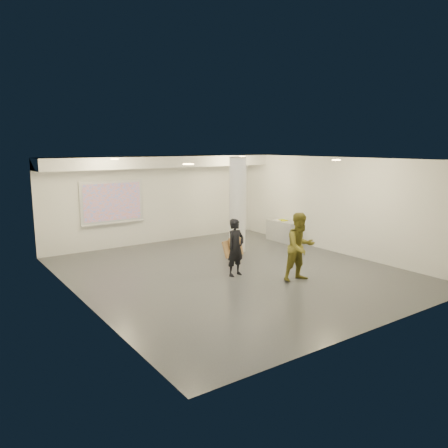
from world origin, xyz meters
TOP-DOWN VIEW (x-y plane):
  - floor at (0.00, 0.00)m, footprint 8.00×9.00m
  - ceiling at (0.00, 0.00)m, footprint 8.00×9.00m
  - wall_back at (0.00, 4.50)m, footprint 8.00×0.01m
  - wall_front at (0.00, -4.50)m, footprint 8.00×0.01m
  - wall_left at (-4.00, 0.00)m, footprint 0.01×9.00m
  - wall_right at (4.00, 0.00)m, footprint 0.01×9.00m
  - soffit_band at (0.00, 3.95)m, footprint 8.00×1.10m
  - downlight_nw at (-2.20, 2.50)m, footprint 0.22×0.22m
  - downlight_ne at (2.20, 2.50)m, footprint 0.22×0.22m
  - downlight_sw at (-2.20, -1.50)m, footprint 0.22×0.22m
  - downlight_se at (2.20, -1.50)m, footprint 0.22×0.22m
  - column at (1.50, 1.80)m, footprint 0.52×0.52m
  - projection_screen at (-1.60, 4.45)m, footprint 2.10×0.13m
  - credenza at (3.72, 2.07)m, footprint 0.54×1.26m
  - papers_stack at (3.71, 2.29)m, footprint 0.30×0.35m
  - postit_pad at (3.76, 2.13)m, footprint 0.24×0.31m
  - cardboard_back at (1.12, 1.36)m, footprint 0.57×0.32m
  - cardboard_front at (0.84, 1.37)m, footprint 0.51×0.35m
  - woman at (-0.12, -0.31)m, footprint 0.60×0.45m
  - man at (0.95, -1.56)m, footprint 0.91×0.74m

SIDE VIEW (x-z plane):
  - floor at x=0.00m, z-range -0.01..0.01m
  - cardboard_front at x=0.84m, z-range 0.00..0.51m
  - cardboard_back at x=1.12m, z-range 0.00..0.59m
  - credenza at x=3.72m, z-range 0.00..0.73m
  - papers_stack at x=3.71m, z-range 0.73..0.75m
  - postit_pad at x=3.76m, z-range 0.73..0.76m
  - woman at x=-0.12m, z-range 0.00..1.50m
  - man at x=0.95m, z-range 0.00..1.72m
  - wall_back at x=0.00m, z-range 0.00..3.00m
  - wall_front at x=0.00m, z-range 0.00..3.00m
  - wall_left at x=-4.00m, z-range 0.00..3.00m
  - wall_right at x=4.00m, z-range 0.00..3.00m
  - column at x=1.50m, z-range 0.00..3.00m
  - projection_screen at x=-1.60m, z-range 0.82..2.24m
  - soffit_band at x=0.00m, z-range 2.64..3.00m
  - downlight_nw at x=-2.20m, z-range 2.97..2.99m
  - downlight_ne at x=2.20m, z-range 2.97..2.99m
  - downlight_sw at x=-2.20m, z-range 2.97..2.99m
  - downlight_se at x=2.20m, z-range 2.97..2.99m
  - ceiling at x=0.00m, z-range 3.00..3.00m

